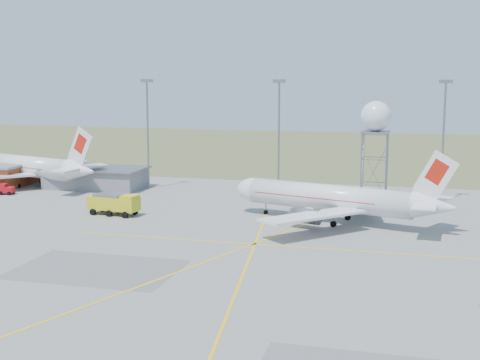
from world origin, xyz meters
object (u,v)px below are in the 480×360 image
(airliner_far, at_px, (25,167))
(fire_truck, at_px, (115,205))
(airliner_main, at_px, (333,199))
(radar_tower, at_px, (375,149))
(baggage_tug, at_px, (7,190))

(airliner_far, distance_m, fire_truck, 35.78)
(airliner_main, height_order, airliner_far, airliner_far)
(airliner_far, xyz_separation_m, radar_tower, (66.93, -6.25, 5.99))
(radar_tower, height_order, fire_truck, radar_tower)
(airliner_main, relative_size, baggage_tug, 12.12)
(airliner_main, xyz_separation_m, radar_tower, (5.12, 11.35, 6.17))
(fire_truck, bearing_deg, radar_tower, 28.85)
(radar_tower, xyz_separation_m, baggage_tug, (-64.61, -3.43, -8.96))
(airliner_far, relative_size, baggage_tug, 12.66)
(airliner_main, relative_size, radar_tower, 1.93)
(airliner_main, xyz_separation_m, fire_truck, (-32.89, -3.35, -1.97))
(radar_tower, bearing_deg, fire_truck, -158.85)
(airliner_main, height_order, radar_tower, radar_tower)
(radar_tower, bearing_deg, airliner_main, -114.28)
(airliner_main, distance_m, radar_tower, 13.90)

